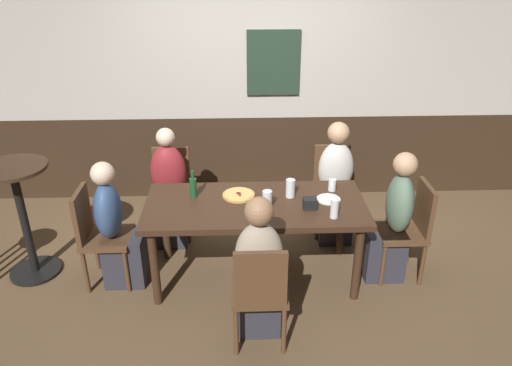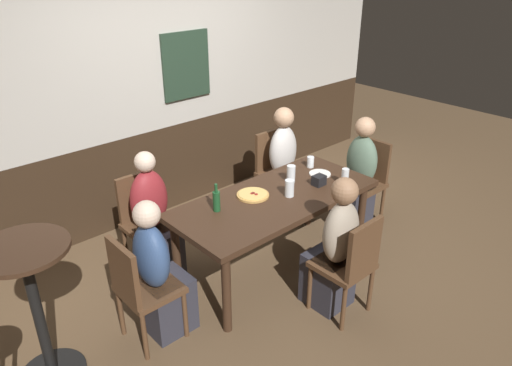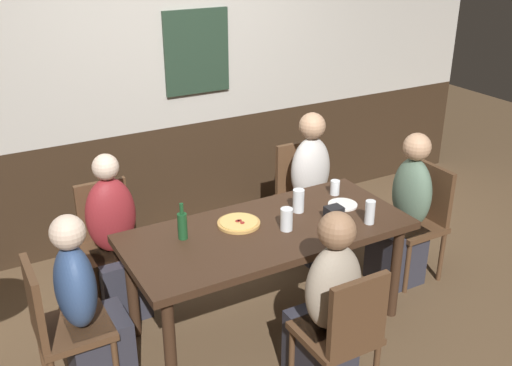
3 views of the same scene
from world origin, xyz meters
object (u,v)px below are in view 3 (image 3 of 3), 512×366
person_mid_near (326,316)px  condiment_caddy (334,213)px  person_right_far (313,196)px  chair_head_east (420,216)px  chair_right_far (302,190)px  chair_left_far (109,237)px  chair_mid_near (344,331)px  pizza (239,223)px  person_left_far (116,249)px  person_head_east (404,221)px  beer_glass_tall (370,213)px  dining_table (267,240)px  tumbler_water (335,188)px  beer_bottle_green (182,225)px  chair_head_west (59,323)px  pint_glass_pale (286,221)px  plate_white_large (343,205)px  tumbler_short (298,202)px  person_head_west (89,317)px

person_mid_near → condiment_caddy: size_ratio=10.55×
person_mid_near → person_right_far: bearing=58.7°
chair_head_east → chair_right_far: same height
chair_left_far → person_right_far: (1.61, -0.16, 0.01)m
chair_mid_near → pizza: bearing=98.1°
person_left_far → pizza: person_left_far is taller
person_mid_near → person_head_east: 1.35m
chair_right_far → beer_glass_tall: size_ratio=5.60×
dining_table → person_right_far: (0.81, 0.66, -0.15)m
chair_mid_near → person_right_far: bearing=61.6°
tumbler_water → condiment_caddy: size_ratio=0.96×
chair_right_far → beer_bottle_green: size_ratio=3.71×
chair_head_west → person_left_far: person_left_far is taller
chair_head_east → person_mid_near: bearing=-153.5°
pizza → tumbler_water: bearing=5.4°
pint_glass_pale → dining_table: bearing=142.7°
condiment_caddy → person_left_far: bearing=148.5°
beer_glass_tall → plate_white_large: (0.01, 0.29, -0.07)m
tumbler_water → person_mid_near: bearing=-127.8°
person_right_far → chair_mid_near: bearing=-118.4°
person_left_far → tumbler_short: (1.11, -0.55, 0.32)m
chair_left_far → person_right_far: size_ratio=0.74×
dining_table → beer_bottle_green: beer_bottle_green is taller
tumbler_short → plate_white_large: 0.33m
chair_right_far → chair_mid_near: bearing=-116.1°
beer_glass_tall → condiment_caddy: bearing=137.5°
dining_table → beer_glass_tall: size_ratio=11.66×
pizza → plate_white_large: (0.75, -0.10, -0.01)m
person_left_far → plate_white_large: bearing=-23.8°
person_right_far → tumbler_short: person_right_far is taller
chair_head_west → condiment_caddy: 1.80m
chair_right_far → person_left_far: (-1.61, -0.16, -0.01)m
person_head_west → pizza: 1.08m
person_left_far → tumbler_water: bearing=-16.9°
chair_mid_near → beer_glass_tall: (0.61, 0.57, 0.32)m
tumbler_water → person_head_west: bearing=-173.5°
chair_mid_near → person_right_far: person_right_far is taller
dining_table → tumbler_water: size_ratio=17.42×
tumbler_water → person_right_far: bearing=74.1°
person_head_west → person_left_far: person_left_far is taller
dining_table → chair_right_far: bearing=45.6°
chair_mid_near → person_mid_near: bearing=90.0°
plate_white_large → person_head_west: bearing=-178.9°
chair_left_far → tumbler_water: (1.48, -0.61, 0.29)m
person_head_east → tumbler_short: 0.93m
pizza → person_left_far: bearing=141.8°
beer_bottle_green → pint_glass_pale: bearing=-19.2°
chair_head_east → person_right_far: 0.85m
chair_mid_near → person_left_far: (-0.81, 1.49, -0.01)m
chair_head_west → dining_table: bearing=0.0°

